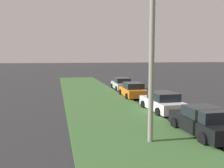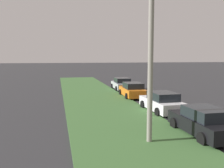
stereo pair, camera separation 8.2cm
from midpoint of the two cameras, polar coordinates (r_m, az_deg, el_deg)
The scene contains 6 objects.
grass_median at distance 16.91m, azimuth -0.04°, elevation -7.10°, with size 60.00×6.00×0.12m, color #3D6633.
parked_car_black at distance 13.44m, azimuth 20.48°, elevation -8.18°, with size 4.31×2.04×1.47m.
parked_car_white at distance 18.21m, azimuth 11.50°, elevation -4.15°, with size 4.35×2.11×1.47m.
parked_car_orange at distance 24.30m, azimuth 4.85°, elevation -1.42°, with size 4.36×2.14×1.47m.
parked_car_silver at distance 29.57m, azimuth 2.35°, elevation -0.02°, with size 4.36×2.13×1.47m.
streetlight at distance 11.36m, azimuth 10.67°, elevation 8.23°, with size 0.66×2.87×7.50m.
Camera 2 is at (-6.07, 10.32, 3.99)m, focal length 39.86 mm.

